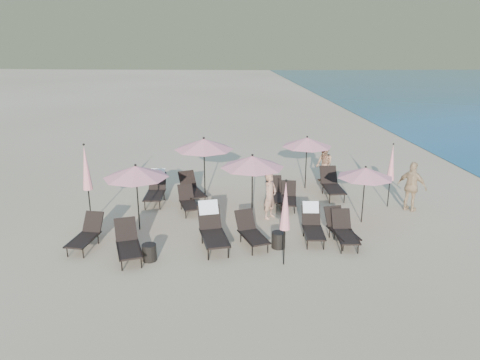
{
  "coord_description": "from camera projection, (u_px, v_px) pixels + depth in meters",
  "views": [
    {
      "loc": [
        -2.41,
        -12.68,
        6.17
      ],
      "look_at": [
        -1.06,
        3.5,
        1.1
      ],
      "focal_mm": 35.0,
      "sensor_mm": 36.0,
      "label": 1
    }
  ],
  "objects": [
    {
      "name": "umbrella_closed_2",
      "position": [
        86.0,
        168.0,
        15.48
      ],
      "size": [
        0.32,
        0.32,
        2.77
      ],
      "color": "black",
      "rests_on": "ground"
    },
    {
      "name": "lounger_8",
      "position": [
        192.0,
        188.0,
        18.12
      ],
      "size": [
        1.16,
        1.83,
        0.98
      ],
      "rotation": [
        0.0,
        0.0,
        0.32
      ],
      "color": "black",
      "rests_on": "ground"
    },
    {
      "name": "lounger_11",
      "position": [
        332.0,
        184.0,
        18.53
      ],
      "size": [
        0.72,
        1.81,
        1.04
      ],
      "rotation": [
        0.0,
        0.0,
        -0.02
      ],
      "color": "black",
      "rests_on": "ground"
    },
    {
      "name": "umbrella_open_3",
      "position": [
        204.0,
        144.0,
        17.8
      ],
      "size": [
        2.28,
        2.28,
        2.45
      ],
      "color": "black",
      "rests_on": "ground"
    },
    {
      "name": "beachgoer_b",
      "position": [
        324.0,
        164.0,
        20.03
      ],
      "size": [
        0.81,
        0.94,
        1.67
      ],
      "primitive_type": "imported",
      "rotation": [
        0.0,
        0.0,
        -1.33
      ],
      "color": "#AE7D5A",
      "rests_on": "ground"
    },
    {
      "name": "lounger_0",
      "position": [
        86.0,
        234.0,
        14.08
      ],
      "size": [
        0.96,
        1.67,
        0.9
      ],
      "rotation": [
        0.0,
        0.0,
        -0.24
      ],
      "color": "black",
      "rests_on": "ground"
    },
    {
      "name": "lounger_10",
      "position": [
        275.0,
        193.0,
        17.64
      ],
      "size": [
        0.68,
        1.65,
        0.94
      ],
      "rotation": [
        0.0,
        0.0,
        -0.04
      ],
      "color": "black",
      "rests_on": "ground"
    },
    {
      "name": "side_table_0",
      "position": [
        149.0,
        253.0,
        13.27
      ],
      "size": [
        0.41,
        0.41,
        0.49
      ],
      "primitive_type": "cylinder",
      "color": "black",
      "rests_on": "ground"
    },
    {
      "name": "volcanic_headland",
      "position": [
        314.0,
        1.0,
        299.73
      ],
      "size": [
        690.0,
        690.0,
        55.0
      ],
      "color": "brown",
      "rests_on": "ground"
    },
    {
      "name": "side_table_1",
      "position": [
        278.0,
        240.0,
        14.08
      ],
      "size": [
        0.42,
        0.42,
        0.49
      ],
      "primitive_type": "cylinder",
      "color": "black",
      "rests_on": "ground"
    },
    {
      "name": "hotel_skyline",
      "position": [
        32.0,
        0.0,
        257.44
      ],
      "size": [
        109.0,
        82.0,
        55.0
      ],
      "color": "beige",
      "rests_on": "ground"
    },
    {
      "name": "lounger_7",
      "position": [
        188.0,
        201.0,
        16.95
      ],
      "size": [
        0.86,
        1.55,
        0.84
      ],
      "rotation": [
        0.0,
        0.0,
        0.21
      ],
      "color": "black",
      "rests_on": "ground"
    },
    {
      "name": "lounger_12",
      "position": [
        212.0,
        228.0,
        14.16
      ],
      "size": [
        0.97,
        1.99,
        1.19
      ],
      "rotation": [
        0.0,
        0.0,
        0.15
      ],
      "color": "black",
      "rests_on": "ground"
    },
    {
      "name": "lounger_9",
      "position": [
        289.0,
        197.0,
        17.38
      ],
      "size": [
        0.82,
        1.54,
        0.84
      ],
      "rotation": [
        0.0,
        0.0,
        -0.19
      ],
      "color": "black",
      "rests_on": "ground"
    },
    {
      "name": "lounger_3",
      "position": [
        312.0,
        224.0,
        14.67
      ],
      "size": [
        0.75,
        1.67,
        1.01
      ],
      "rotation": [
        0.0,
        0.0,
        -0.1
      ],
      "color": "black",
      "rests_on": "ground"
    },
    {
      "name": "umbrella_closed_0",
      "position": [
        285.0,
        206.0,
        12.6
      ],
      "size": [
        0.29,
        0.29,
        2.5
      ],
      "color": "black",
      "rests_on": "ground"
    },
    {
      "name": "umbrella_open_2",
      "position": [
        365.0,
        173.0,
        15.53
      ],
      "size": [
        1.87,
        1.87,
        2.01
      ],
      "color": "black",
      "rests_on": "ground"
    },
    {
      "name": "lounger_1",
      "position": [
        128.0,
        243.0,
        13.41
      ],
      "size": [
        1.02,
        1.78,
        0.96
      ],
      "rotation": [
        0.0,
        0.0,
        0.24
      ],
      "color": "black",
      "rests_on": "ground"
    },
    {
      "name": "umbrella_open_1",
      "position": [
        252.0,
        162.0,
        15.72
      ],
      "size": [
        2.18,
        2.18,
        2.34
      ],
      "color": "black",
      "rests_on": "ground"
    },
    {
      "name": "ground",
      "position": [
        285.0,
        248.0,
        14.09
      ],
      "size": [
        800.0,
        800.0,
        0.0
      ],
      "primitive_type": "plane",
      "color": "#D6BA8C",
      "rests_on": "ground"
    },
    {
      "name": "beachgoer_a",
      "position": [
        270.0,
        196.0,
        16.21
      ],
      "size": [
        0.69,
        0.71,
        1.64
      ],
      "primitive_type": "imported",
      "rotation": [
        0.0,
        0.0,
        0.86
      ],
      "color": "tan",
      "rests_on": "ground"
    },
    {
      "name": "lounger_6",
      "position": [
        156.0,
        188.0,
        17.9
      ],
      "size": [
        0.79,
        1.85,
        1.12
      ],
      "rotation": [
        0.0,
        0.0,
        -0.07
      ],
      "color": "black",
      "rests_on": "ground"
    },
    {
      "name": "umbrella_closed_1",
      "position": [
        392.0,
        163.0,
        17.01
      ],
      "size": [
        0.28,
        0.28,
        2.43
      ],
      "color": "black",
      "rests_on": "ground"
    },
    {
      "name": "umbrella_open_0",
      "position": [
        136.0,
        172.0,
        14.87
      ],
      "size": [
        2.09,
        2.09,
        2.25
      ],
      "color": "black",
      "rests_on": "ground"
    },
    {
      "name": "umbrella_open_4",
      "position": [
        307.0,
        142.0,
        19.04
      ],
      "size": [
        2.07,
        2.07,
        2.23
      ],
      "color": "black",
      "rests_on": "ground"
    },
    {
      "name": "lounger_4",
      "position": [
        341.0,
        228.0,
        14.53
      ],
      "size": [
        0.83,
        1.64,
        0.9
      ],
      "rotation": [
        0.0,
        0.0,
        0.15
      ],
      "color": "black",
      "rests_on": "ground"
    },
    {
      "name": "lounger_2",
      "position": [
        251.0,
        231.0,
        14.25
      ],
      "size": [
        0.99,
        1.68,
        0.91
      ],
      "rotation": [
        0.0,
        0.0,
        0.27
      ],
      "color": "black",
      "rests_on": "ground"
    },
    {
      "name": "lounger_5",
      "position": [
        344.0,
        231.0,
        14.32
      ],
      "size": [
        0.68,
        1.59,
        0.9
      ],
      "rotation": [
        0.0,
        0.0,
        -0.06
      ],
      "color": "black",
      "rests_on": "ground"
    },
    {
      "name": "beachgoer_c",
      "position": [
        412.0,
        187.0,
        16.85
      ],
      "size": [
        1.06,
        1.09,
        1.84
      ],
      "primitive_type": "imported",
      "rotation": [
        0.0,
        0.0,
        2.32
      ],
      "color": "tan",
      "rests_on": "ground"
    }
  ]
}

